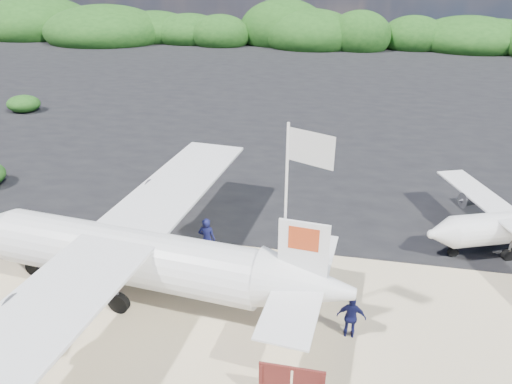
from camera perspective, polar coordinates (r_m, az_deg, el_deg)
ground at (r=14.81m, az=-7.03°, el=-17.16°), size 160.00×160.00×0.00m
asphalt_apron at (r=41.51m, az=5.42°, el=12.44°), size 90.00×50.00×0.04m
vegetation_band at (r=65.96m, az=7.73°, el=17.68°), size 124.00×8.00×4.40m
baggage_cart at (r=16.10m, az=-28.69°, el=-16.75°), size 2.85×1.99×1.30m
flagpole at (r=15.04m, az=3.24°, el=-16.15°), size 1.44×1.06×6.65m
crew_a at (r=17.35m, az=-6.15°, el=-5.90°), size 0.67×0.45×1.80m
crew_b at (r=17.24m, az=-13.00°, el=-6.74°), size 0.97×0.81×1.82m
crew_c at (r=14.44m, az=11.84°, el=-15.01°), size 0.88×0.39×1.49m
aircraft_large at (r=39.30m, az=21.56°, el=9.88°), size 18.17×18.17×4.96m
aircraft_small at (r=47.45m, az=-11.21°, el=13.89°), size 8.86×8.86×2.50m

